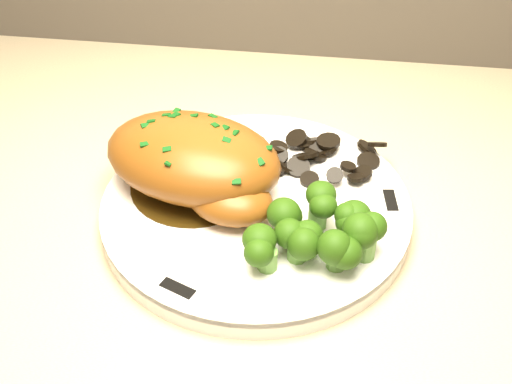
# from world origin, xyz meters

# --- Properties ---
(plate) EXTENTS (0.29, 0.29, 0.02)m
(plate) POSITION_xyz_m (-0.01, 1.68, 0.92)
(plate) COLOR white
(plate) RESTS_ON counter
(rim_accent_0) EXTENTS (0.01, 0.03, 0.00)m
(rim_accent_0) POSITION_xyz_m (0.11, 1.70, 0.93)
(rim_accent_0) COLOR black
(rim_accent_0) RESTS_ON plate
(rim_accent_1) EXTENTS (0.03, 0.02, 0.00)m
(rim_accent_1) POSITION_xyz_m (-0.08, 1.77, 0.93)
(rim_accent_1) COLOR black
(rim_accent_1) RESTS_ON plate
(rim_accent_2) EXTENTS (0.03, 0.02, 0.00)m
(rim_accent_2) POSITION_xyz_m (-0.05, 1.57, 0.93)
(rim_accent_2) COLOR black
(rim_accent_2) RESTS_ON plate
(gravy_pool) EXTENTS (0.11, 0.11, 0.00)m
(gravy_pool) POSITION_xyz_m (-0.06, 1.69, 0.93)
(gravy_pool) COLOR #332309
(gravy_pool) RESTS_ON plate
(chicken_breast) EXTENTS (0.18, 0.14, 0.06)m
(chicken_breast) POSITION_xyz_m (-0.06, 1.69, 0.96)
(chicken_breast) COLOR brown
(chicken_breast) RESTS_ON plate
(mushroom_pile) EXTENTS (0.09, 0.07, 0.02)m
(mushroom_pile) POSITION_xyz_m (0.05, 1.74, 0.94)
(mushroom_pile) COLOR black
(mushroom_pile) RESTS_ON plate
(broccoli_florets) EXTENTS (0.10, 0.08, 0.04)m
(broccoli_florets) POSITION_xyz_m (0.05, 1.63, 0.95)
(broccoli_florets) COLOR #62963F
(broccoli_florets) RESTS_ON plate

